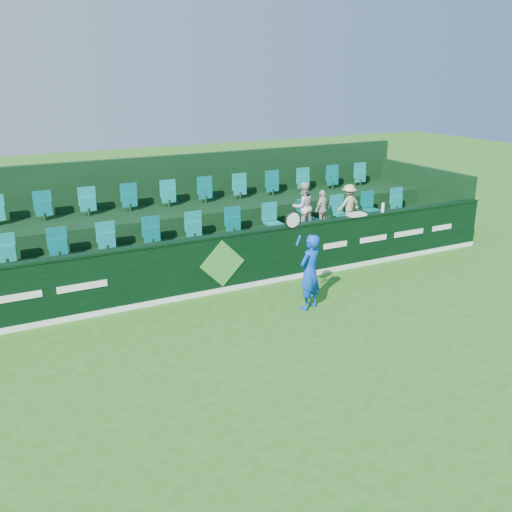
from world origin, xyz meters
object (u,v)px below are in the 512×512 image
spectator_middle (322,209)px  drinks_bottle (383,207)px  tennis_player (310,271)px  spectator_left (303,207)px  towel (356,214)px  spectator_right (349,204)px

spectator_middle → drinks_bottle: size_ratio=4.23×
tennis_player → spectator_left: (1.65, 2.91, 0.61)m
spectator_left → spectator_middle: (0.61, 0.00, -0.13)m
spectator_middle → drinks_bottle: bearing=113.8°
tennis_player → towel: bearing=35.1°
towel → drinks_bottle: (0.84, 0.00, 0.09)m
spectator_middle → towel: size_ratio=2.31×
spectator_left → spectator_right: size_ratio=1.17×
spectator_left → towel: size_ratio=2.90×
tennis_player → towel: size_ratio=5.09×
tennis_player → spectator_right: bearing=42.9°
spectator_middle → tennis_player: bearing=30.8°
spectator_middle → spectator_right: bearing=158.7°
spectator_right → towel: (-0.59, -1.12, 0.03)m
drinks_bottle → spectator_left: bearing=147.2°
spectator_right → towel: spectator_right is taller
tennis_player → spectator_right: (3.13, 2.91, 0.52)m
spectator_left → drinks_bottle: (1.74, -1.12, 0.02)m
spectator_middle → drinks_bottle: (1.12, -1.12, 0.16)m
towel → drinks_bottle: bearing=0.0°
spectator_middle → spectator_right: 0.87m
towel → spectator_right: bearing=62.4°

